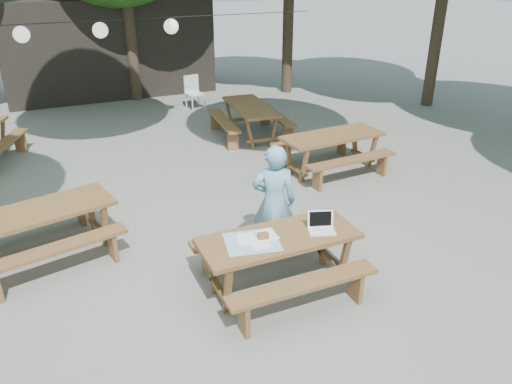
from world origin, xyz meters
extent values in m
plane|color=slate|center=(0.00, 0.00, 0.00)|extent=(80.00, 80.00, 0.00)
cube|color=black|center=(0.50, 10.50, 1.40)|extent=(6.00, 3.00, 2.80)
cube|color=brown|center=(0.71, -1.09, 0.72)|extent=(2.00, 0.80, 0.06)
cube|color=brown|center=(0.71, -1.74, 0.45)|extent=(1.90, 0.28, 0.05)
cube|color=brown|center=(0.71, -0.44, 0.45)|extent=(1.90, 0.28, 0.05)
cube|color=brown|center=(0.71, -1.09, 0.34)|extent=(1.70, 0.70, 0.69)
cube|color=brown|center=(-2.00, 0.89, 0.72)|extent=(2.13, 1.23, 0.06)
cube|color=brown|center=(-1.86, 0.26, 0.45)|extent=(1.91, 0.70, 0.05)
cube|color=brown|center=(-2.15, 1.53, 0.45)|extent=(1.91, 0.70, 0.05)
cube|color=brown|center=(-2.00, 0.89, 0.34)|extent=(1.81, 1.06, 0.69)
cube|color=brown|center=(3.38, 1.96, 0.72)|extent=(2.05, 0.92, 0.06)
cube|color=brown|center=(3.42, 1.31, 0.45)|extent=(1.91, 0.40, 0.05)
cube|color=brown|center=(3.34, 2.61, 0.45)|extent=(1.91, 0.40, 0.05)
cube|color=brown|center=(3.38, 1.96, 0.34)|extent=(1.74, 0.80, 0.69)
cube|color=brown|center=(-2.51, 4.90, 0.45)|extent=(0.97, 1.87, 0.05)
cube|color=brown|center=(2.75, 4.51, 0.72)|extent=(0.98, 2.06, 0.06)
cube|color=brown|center=(3.39, 4.45, 0.45)|extent=(0.45, 1.92, 0.05)
cube|color=brown|center=(2.10, 4.57, 0.45)|extent=(0.45, 1.92, 0.05)
cube|color=brown|center=(2.75, 4.51, 0.34)|extent=(0.85, 1.76, 0.69)
imported|color=#6DA6C7|center=(0.99, -0.36, 0.83)|extent=(0.71, 0.60, 1.66)
cube|color=silver|center=(2.29, 7.33, 0.40)|extent=(0.51, 0.51, 0.04)
cube|color=silver|center=(2.26, 7.53, 0.66)|extent=(0.44, 0.12, 0.48)
cube|color=silver|center=(2.29, 7.33, 0.19)|extent=(0.49, 0.49, 0.38)
cube|color=white|center=(1.25, -1.21, 0.76)|extent=(0.39, 0.33, 0.02)
cube|color=white|center=(1.29, -1.10, 0.88)|extent=(0.33, 0.17, 0.23)
cube|color=black|center=(1.29, -1.11, 0.88)|extent=(0.28, 0.13, 0.19)
cube|color=#3A8AC8|center=(0.35, -1.09, 0.75)|extent=(0.75, 0.67, 0.01)
cube|color=white|center=(0.42, -1.15, 0.76)|extent=(0.21, 0.30, 0.00)
cube|color=white|center=(0.59, -1.02, 0.76)|extent=(0.21, 0.30, 0.00)
cube|color=white|center=(0.30, -1.01, 0.76)|extent=(0.28, 0.34, 0.00)
cube|color=brown|center=(0.51, -1.07, 0.80)|extent=(0.14, 0.11, 0.06)
cylinder|color=black|center=(0.50, 6.00, 2.60)|extent=(9.00, 0.02, 0.02)
sphere|color=white|center=(-1.80, 6.00, 2.40)|extent=(0.34, 0.34, 0.34)
sphere|color=white|center=(-0.20, 6.00, 2.40)|extent=(0.34, 0.34, 0.34)
sphere|color=white|center=(1.40, 6.00, 2.40)|extent=(0.34, 0.34, 0.34)
cylinder|color=#2D2319|center=(1.00, 9.00, 2.15)|extent=(0.32, 0.32, 4.30)
cylinder|color=#2D2319|center=(5.50, 8.00, 2.39)|extent=(0.32, 0.32, 4.77)
cylinder|color=#2D2319|center=(8.50, 5.00, 2.63)|extent=(0.32, 0.32, 5.26)
camera|label=1|loc=(-1.72, -5.85, 3.90)|focal=35.00mm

